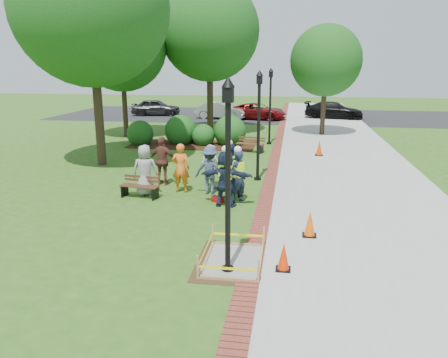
% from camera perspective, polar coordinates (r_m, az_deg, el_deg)
% --- Properties ---
extents(ground, '(100.00, 100.00, 0.00)m').
position_cam_1_polar(ground, '(12.89, -3.05, -5.57)').
color(ground, '#285116').
rests_on(ground, ground).
extents(sidewalk, '(6.00, 60.00, 0.02)m').
position_cam_1_polar(sidewalk, '(22.39, 15.09, 2.82)').
color(sidewalk, '#9E9E99').
rests_on(sidewalk, ground).
extents(brick_edging, '(0.50, 60.00, 0.03)m').
position_cam_1_polar(brick_edging, '(22.27, 6.75, 3.19)').
color(brick_edging, maroon).
rests_on(brick_edging, ground).
extents(mulch_bed, '(7.00, 3.00, 0.05)m').
position_cam_1_polar(mulch_bed, '(24.85, -4.08, 4.49)').
color(mulch_bed, '#381E0F').
rests_on(mulch_bed, ground).
extents(parking_lot, '(36.00, 12.00, 0.01)m').
position_cam_1_polar(parking_lot, '(39.14, 5.26, 8.27)').
color(parking_lot, black).
rests_on(parking_lot, ground).
extents(wet_concrete_pad, '(1.73, 2.32, 0.55)m').
position_cam_1_polar(wet_concrete_pad, '(10.30, 1.24, -9.59)').
color(wet_concrete_pad, '#47331E').
rests_on(wet_concrete_pad, ground).
extents(bench_near, '(1.41, 0.64, 0.73)m').
position_cam_1_polar(bench_near, '(15.32, -10.93, -1.55)').
color(bench_near, '#502F1B').
rests_on(bench_near, ground).
extents(bench_far, '(1.52, 0.82, 0.78)m').
position_cam_1_polar(bench_far, '(22.77, 3.44, 4.13)').
color(bench_far, '#50361B').
rests_on(bench_far, ground).
extents(cone_front, '(0.34, 0.34, 0.66)m').
position_cam_1_polar(cone_front, '(9.96, 7.79, -10.10)').
color(cone_front, black).
rests_on(cone_front, ground).
extents(cone_back, '(0.37, 0.37, 0.73)m').
position_cam_1_polar(cone_back, '(11.91, 11.14, -5.80)').
color(cone_back, black).
rests_on(cone_back, ground).
extents(cone_far, '(0.39, 0.39, 0.77)m').
position_cam_1_polar(cone_far, '(22.36, 12.34, 3.92)').
color(cone_far, black).
rests_on(cone_far, ground).
extents(toolbox, '(0.44, 0.34, 0.19)m').
position_cam_1_polar(toolbox, '(14.60, -0.84, -2.66)').
color(toolbox, maroon).
rests_on(toolbox, ground).
extents(lamp_near, '(0.28, 0.28, 4.26)m').
position_cam_1_polar(lamp_near, '(9.13, 0.52, 2.07)').
color(lamp_near, black).
rests_on(lamp_near, ground).
extents(lamp_mid, '(0.28, 0.28, 4.26)m').
position_cam_1_polar(lamp_mid, '(16.97, 4.56, 8.02)').
color(lamp_mid, black).
rests_on(lamp_mid, ground).
extents(lamp_far, '(0.28, 0.28, 4.26)m').
position_cam_1_polar(lamp_far, '(24.92, 6.06, 10.18)').
color(lamp_far, black).
rests_on(lamp_far, ground).
extents(tree_left, '(6.61, 6.61, 10.05)m').
position_cam_1_polar(tree_left, '(20.41, -16.99, 20.58)').
color(tree_left, '#3D2D1E').
rests_on(tree_left, ground).
extents(tree_back, '(6.24, 6.24, 9.56)m').
position_cam_1_polar(tree_back, '(28.71, -1.90, 18.76)').
color(tree_back, '#3D2D1E').
rests_on(tree_back, ground).
extents(tree_right, '(4.44, 4.44, 6.87)m').
position_cam_1_polar(tree_right, '(28.89, 13.18, 14.81)').
color(tree_right, '#3D2D1E').
rests_on(tree_right, ground).
extents(tree_far, '(5.44, 5.44, 8.21)m').
position_cam_1_polar(tree_far, '(28.15, -13.26, 16.54)').
color(tree_far, '#3D2D1E').
rests_on(tree_far, ground).
extents(shrub_a, '(1.50, 1.50, 1.50)m').
position_cam_1_polar(shrub_a, '(25.33, -10.82, 4.41)').
color(shrub_a, '#134313').
rests_on(shrub_a, ground).
extents(shrub_b, '(1.81, 1.81, 1.81)m').
position_cam_1_polar(shrub_b, '(25.28, -5.64, 4.59)').
color(shrub_b, '#134313').
rests_on(shrub_b, ground).
extents(shrub_c, '(1.29, 1.29, 1.29)m').
position_cam_1_polar(shrub_c, '(24.75, -2.69, 4.42)').
color(shrub_c, '#134313').
rests_on(shrub_c, ground).
extents(shrub_d, '(1.81, 1.81, 1.81)m').
position_cam_1_polar(shrub_d, '(24.82, 0.78, 4.46)').
color(shrub_d, '#134313').
rests_on(shrub_d, ground).
extents(shrub_e, '(1.02, 1.02, 1.02)m').
position_cam_1_polar(shrub_e, '(25.93, -4.44, 4.88)').
color(shrub_e, '#134313').
rests_on(shrub_e, ground).
extents(casual_person_a, '(0.63, 0.47, 1.79)m').
position_cam_1_polar(casual_person_a, '(15.42, -10.26, 1.13)').
color(casual_person_a, gray).
rests_on(casual_person_a, ground).
extents(casual_person_b, '(0.58, 0.38, 1.77)m').
position_cam_1_polar(casual_person_b, '(15.62, -5.66, 1.44)').
color(casual_person_b, orange).
rests_on(casual_person_b, ground).
extents(casual_person_c, '(0.61, 0.53, 1.62)m').
position_cam_1_polar(casual_person_c, '(16.23, -1.77, 1.74)').
color(casual_person_c, silver).
rests_on(casual_person_c, ground).
extents(casual_person_d, '(0.63, 0.45, 1.84)m').
position_cam_1_polar(casual_person_d, '(16.64, -8.01, 2.33)').
color(casual_person_d, brown).
rests_on(casual_person_d, ground).
extents(casual_person_e, '(0.56, 0.38, 1.70)m').
position_cam_1_polar(casual_person_e, '(15.36, -1.85, 1.15)').
color(casual_person_e, '#334059').
rests_on(casual_person_e, ground).
extents(hivis_worker_a, '(0.61, 0.42, 2.00)m').
position_cam_1_polar(hivis_worker_a, '(13.96, 0.20, 0.31)').
color(hivis_worker_a, '#161939').
rests_on(hivis_worker_a, ground).
extents(hivis_worker_b, '(0.65, 0.66, 1.90)m').
position_cam_1_polar(hivis_worker_b, '(14.39, 1.79, 0.58)').
color(hivis_worker_b, '#16263A').
rests_on(hivis_worker_b, ground).
extents(hivis_worker_c, '(0.72, 0.64, 2.03)m').
position_cam_1_polar(hivis_worker_c, '(14.91, 0.63, 1.31)').
color(hivis_worker_c, '#192042').
rests_on(hivis_worker_c, ground).
extents(parked_car_a, '(2.75, 5.06, 1.57)m').
position_cam_1_polar(parked_car_a, '(39.49, -8.84, 8.21)').
color(parked_car_a, '#252528').
rests_on(parked_car_a, ground).
extents(parked_car_b, '(3.03, 5.03, 1.53)m').
position_cam_1_polar(parked_car_b, '(36.63, -0.36, 7.86)').
color(parked_car_b, '#96959A').
rests_on(parked_car_b, ground).
extents(parked_car_c, '(2.77, 4.69, 1.43)m').
position_cam_1_polar(parked_car_c, '(36.45, 4.34, 7.79)').
color(parked_car_c, maroon).
rests_on(parked_car_c, ground).
extents(parked_car_d, '(2.86, 4.91, 1.50)m').
position_cam_1_polar(parked_car_d, '(38.06, 14.08, 7.69)').
color(parked_car_d, black).
rests_on(parked_car_d, ground).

